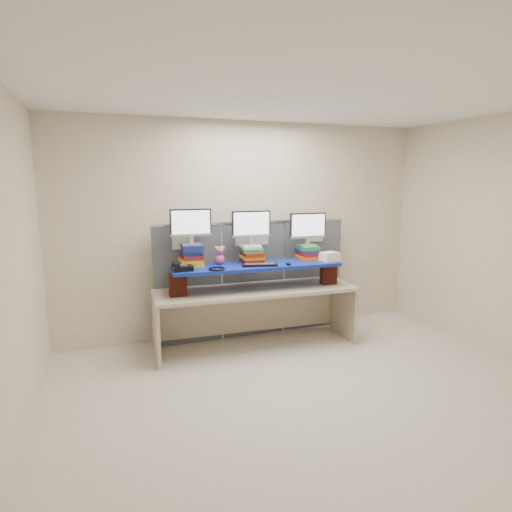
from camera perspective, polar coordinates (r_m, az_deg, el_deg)
name	(u,v)px	position (r m, az deg, el deg)	size (l,w,h in m)	color
room	(320,254)	(3.91, 8.50, 0.33)	(5.00, 4.00, 2.80)	beige
cubicle_partition	(253,279)	(5.64, -0.38, -3.02)	(2.60, 0.06, 1.53)	#474B54
desk	(256,300)	(5.26, 0.00, -5.94)	(2.49, 0.83, 0.75)	#BDAE90
brick_pier_left	(178,285)	(4.95, -10.38, -3.77)	(0.20, 0.11, 0.27)	maroon
brick_pier_right	(328,274)	(5.50, 9.64, -2.33)	(0.20, 0.11, 0.27)	maroon
blue_board	(256,266)	(5.16, 0.00, -1.29)	(2.04, 0.51, 0.04)	#080A6E
book_stack_left	(192,255)	(5.08, -8.57, 0.09)	(0.27, 0.31, 0.26)	yellow
book_stack_center	(251,254)	(5.25, -0.61, 0.30)	(0.28, 0.33, 0.22)	maroon
book_stack_right	(308,252)	(5.51, 6.88, 0.48)	(0.26, 0.32, 0.17)	#DB5C14
monitor_left	(191,224)	(5.02, -8.69, 4.19)	(0.48, 0.14, 0.42)	#B5B4BA
monitor_center	(251,226)	(5.19, -0.64, 4.07)	(0.48, 0.14, 0.42)	#B5B4BA
monitor_right	(308,227)	(5.46, 6.92, 3.84)	(0.48, 0.14, 0.42)	#B5B4BA
keyboard	(260,265)	(5.06, 0.51, -1.18)	(0.44, 0.23, 0.03)	black
mouse	(288,264)	(5.12, 4.35, -1.03)	(0.05, 0.10, 0.03)	black
desk_phone	(181,267)	(4.87, -9.92, -1.50)	(0.23, 0.21, 0.09)	black
headset	(217,269)	(4.87, -5.25, -1.69)	(0.19, 0.19, 0.02)	black
plush_toy	(220,255)	(5.15, -4.85, 0.13)	(0.13, 0.10, 0.22)	#D55196
binder_stack	(330,257)	(5.42, 9.78, -0.11)	(0.26, 0.22, 0.11)	#EFE9CB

